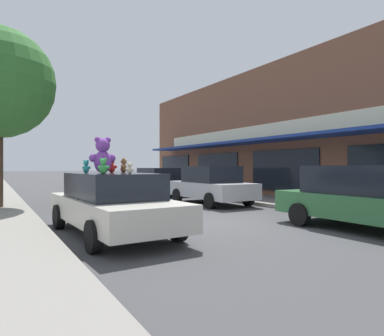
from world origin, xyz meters
name	(u,v)px	position (x,y,z in m)	size (l,w,h in m)	color
ground_plane	(204,222)	(0.00, 0.00, 0.00)	(260.00, 260.00, 0.00)	#424244
sidewalk_far	(330,208)	(5.45, 0.00, 0.07)	(2.81, 90.00, 0.14)	gray
storefront_row	(367,135)	(13.55, 3.72, 3.41)	(15.07, 28.02, 6.82)	brown
plush_art_car	(113,202)	(-2.78, -0.38, 0.75)	(2.14, 4.84, 1.43)	beige
teddy_bear_giant	(103,156)	(-2.93, -0.08, 1.85)	(0.64, 0.40, 0.87)	purple
teddy_bear_green	(103,166)	(-3.29, -1.42, 1.59)	(0.24, 0.21, 0.33)	green
teddy_bear_pink	(123,168)	(-2.21, 0.58, 1.54)	(0.17, 0.13, 0.23)	pink
teddy_bear_brown	(124,166)	(-2.26, 0.34, 1.61)	(0.23, 0.28, 0.38)	olive
teddy_bear_cream	(130,168)	(-2.73, -1.40, 1.55)	(0.19, 0.13, 0.24)	beige
teddy_bear_teal	(86,167)	(-3.29, 0.05, 1.58)	(0.20, 0.23, 0.32)	teal
teddy_bear_red	(112,166)	(-2.63, 0.18, 1.61)	(0.27, 0.21, 0.36)	red
teddy_bear_blue	(104,166)	(-2.76, 0.42, 1.59)	(0.19, 0.26, 0.34)	blue
parked_car_far_left	(372,197)	(2.77, -3.24, 0.85)	(2.00, 4.71, 1.61)	#336B3D
parked_car_far_center	(211,185)	(2.77, 3.84, 0.81)	(2.03, 4.24, 1.60)	#B7B7BC
parked_car_far_right	(159,181)	(2.77, 9.05, 0.80)	(2.04, 4.02, 1.52)	black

